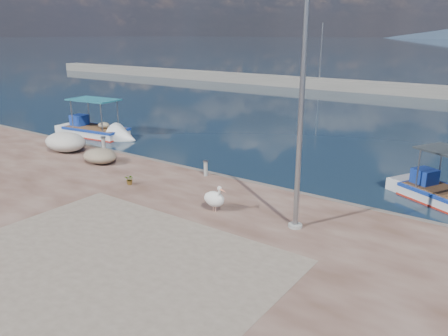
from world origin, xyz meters
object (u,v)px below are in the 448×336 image
bollard_near (206,168)px  boat_left (96,133)px  lamp_post (301,124)px  pelican (215,199)px

bollard_near → boat_left: bearing=163.2°
boat_left → lamp_post: 18.66m
lamp_post → bollard_near: size_ratio=10.31×
boat_left → bollard_near: boat_left is taller
pelican → lamp_post: bearing=23.8°
boat_left → pelican: boat_left is taller
boat_left → pelican: size_ratio=5.72×
boat_left → bollard_near: 12.36m
pelican → bollard_near: (-2.66, 2.91, -0.10)m
bollard_near → pelican: bearing=-47.5°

